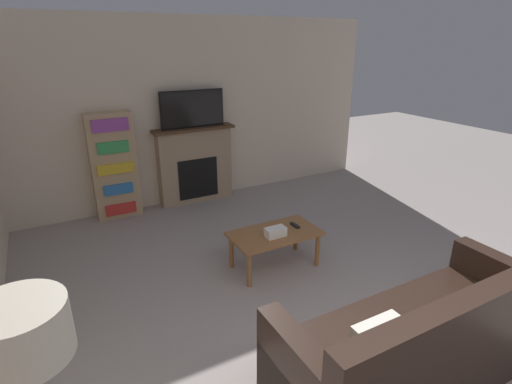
{
  "coord_description": "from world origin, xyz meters",
  "views": [
    {
      "loc": [
        -2.0,
        -0.91,
        2.38
      ],
      "look_at": [
        0.03,
        2.8,
        0.75
      ],
      "focal_mm": 28.0,
      "sensor_mm": 36.0,
      "label": 1
    }
  ],
  "objects": [
    {
      "name": "floor_lamp",
      "position": [
        -2.19,
        0.5,
        1.28
      ],
      "size": [
        0.35,
        0.35,
        1.51
      ],
      "color": "#2D2D2D",
      "rests_on": "ground_plane"
    },
    {
      "name": "tv",
      "position": [
        -0.02,
        4.65,
        1.43
      ],
      "size": [
        0.96,
        0.03,
        0.54
      ],
      "color": "black",
      "rests_on": "fireplace"
    },
    {
      "name": "bookshelf",
      "position": [
        -1.2,
        4.65,
        0.74
      ],
      "size": [
        0.6,
        0.29,
        1.48
      ],
      "color": "tan",
      "rests_on": "ground_plane"
    },
    {
      "name": "wall_back",
      "position": [
        0.0,
        4.81,
        1.35
      ],
      "size": [
        6.2,
        0.06,
        2.7
      ],
      "color": "beige",
      "rests_on": "ground_plane"
    },
    {
      "name": "fireplace",
      "position": [
        -0.02,
        4.67,
        0.58
      ],
      "size": [
        1.22,
        0.28,
        1.16
      ],
      "color": "tan",
      "rests_on": "ground_plane"
    },
    {
      "name": "tissue_box",
      "position": [
        -0.01,
        2.31,
        0.47
      ],
      "size": [
        0.22,
        0.12,
        0.1
      ],
      "color": "white",
      "rests_on": "coffee_table"
    },
    {
      "name": "coffee_table",
      "position": [
        0.04,
        2.39,
        0.36
      ],
      "size": [
        0.97,
        0.54,
        0.42
      ],
      "color": "brown",
      "rests_on": "ground_plane"
    },
    {
      "name": "couch",
      "position": [
        0.16,
        0.55,
        0.3
      ],
      "size": [
        2.18,
        0.87,
        0.91
      ],
      "color": "black",
      "rests_on": "ground_plane"
    },
    {
      "name": "remote_control",
      "position": [
        0.31,
        2.42,
        0.43
      ],
      "size": [
        0.04,
        0.15,
        0.02
      ],
      "color": "black",
      "rests_on": "coffee_table"
    }
  ]
}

